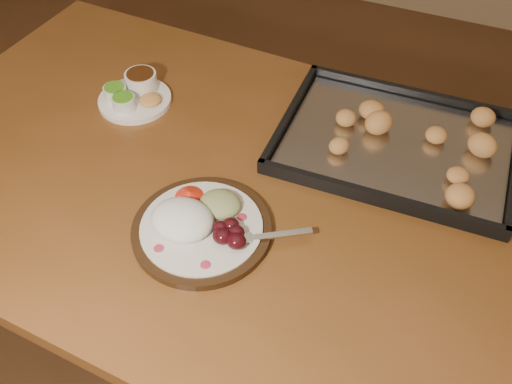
% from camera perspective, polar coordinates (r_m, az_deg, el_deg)
% --- Properties ---
extents(ground, '(4.00, 4.00, 0.00)m').
position_cam_1_polar(ground, '(1.92, -4.20, -8.84)').
color(ground, brown).
rests_on(ground, ground).
extents(dining_table, '(1.55, 0.98, 0.75)m').
position_cam_1_polar(dining_table, '(1.23, -2.33, -1.99)').
color(dining_table, brown).
rests_on(dining_table, ground).
extents(dinner_plate, '(0.33, 0.26, 0.06)m').
position_cam_1_polar(dinner_plate, '(1.07, -5.71, -3.18)').
color(dinner_plate, black).
rests_on(dinner_plate, dining_table).
extents(condiment_saucer, '(0.17, 0.17, 0.06)m').
position_cam_1_polar(condiment_saucer, '(1.37, -12.09, 9.58)').
color(condiment_saucer, white).
rests_on(condiment_saucer, dining_table).
extents(baking_tray, '(0.51, 0.38, 0.05)m').
position_cam_1_polar(baking_tray, '(1.26, 13.89, 4.86)').
color(baking_tray, black).
rests_on(baking_tray, dining_table).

